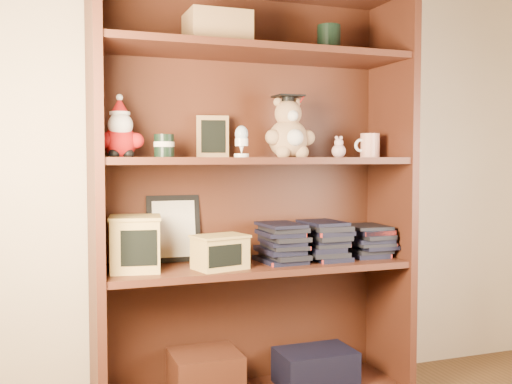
% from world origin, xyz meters
% --- Properties ---
extents(bookcase, '(1.20, 0.35, 1.60)m').
position_xyz_m(bookcase, '(0.03, 1.36, 0.78)').
color(bookcase, '#4A2215').
rests_on(bookcase, ground).
extents(shelf_lower, '(1.14, 0.33, 0.02)m').
position_xyz_m(shelf_lower, '(0.04, 1.30, 0.54)').
color(shelf_lower, '#4A2215').
rests_on(shelf_lower, ground).
extents(shelf_upper, '(1.14, 0.33, 0.02)m').
position_xyz_m(shelf_upper, '(0.04, 1.30, 0.94)').
color(shelf_upper, '#4A2215').
rests_on(shelf_upper, ground).
extents(santa_plush, '(0.16, 0.11, 0.22)m').
position_xyz_m(santa_plush, '(-0.46, 1.30, 1.03)').
color(santa_plush, '#A50F0F').
rests_on(santa_plush, shelf_upper).
extents(teachers_tin, '(0.07, 0.07, 0.08)m').
position_xyz_m(teachers_tin, '(-0.31, 1.31, 0.99)').
color(teachers_tin, black).
rests_on(teachers_tin, shelf_upper).
extents(chalkboard_plaque, '(0.13, 0.08, 0.16)m').
position_xyz_m(chalkboard_plaque, '(-0.10, 1.42, 1.03)').
color(chalkboard_plaque, '#9E7547').
rests_on(chalkboard_plaque, shelf_upper).
extents(egg_cup, '(0.05, 0.05, 0.11)m').
position_xyz_m(egg_cup, '(-0.05, 1.23, 1.01)').
color(egg_cup, white).
rests_on(egg_cup, shelf_upper).
extents(grad_teddy_bear, '(0.20, 0.17, 0.24)m').
position_xyz_m(grad_teddy_bear, '(0.17, 1.30, 1.04)').
color(grad_teddy_bear, tan).
rests_on(grad_teddy_bear, shelf_upper).
extents(pink_figurine, '(0.06, 0.06, 0.09)m').
position_xyz_m(pink_figurine, '(0.38, 1.30, 0.98)').
color(pink_figurine, '#D3A5A3').
rests_on(pink_figurine, shelf_upper).
extents(teacher_mug, '(0.11, 0.08, 0.10)m').
position_xyz_m(teacher_mug, '(0.52, 1.30, 1.00)').
color(teacher_mug, silver).
rests_on(teacher_mug, shelf_upper).
extents(certificate_frame, '(0.20, 0.05, 0.26)m').
position_xyz_m(certificate_frame, '(-0.25, 1.44, 0.68)').
color(certificate_frame, black).
rests_on(certificate_frame, shelf_lower).
extents(treats_box, '(0.20, 0.20, 0.19)m').
position_xyz_m(treats_box, '(-0.42, 1.30, 0.65)').
color(treats_box, tan).
rests_on(treats_box, shelf_lower).
extents(pencils_box, '(0.21, 0.17, 0.12)m').
position_xyz_m(pencils_box, '(-0.13, 1.24, 0.61)').
color(pencils_box, tan).
rests_on(pencils_box, shelf_lower).
extents(book_stack_left, '(0.14, 0.20, 0.14)m').
position_xyz_m(book_stack_left, '(0.14, 1.30, 0.62)').
color(book_stack_left, black).
rests_on(book_stack_left, shelf_lower).
extents(book_stack_mid, '(0.14, 0.20, 0.14)m').
position_xyz_m(book_stack_mid, '(0.32, 1.30, 0.62)').
color(book_stack_mid, black).
rests_on(book_stack_mid, shelf_lower).
extents(book_stack_right, '(0.14, 0.20, 0.13)m').
position_xyz_m(book_stack_right, '(0.52, 1.30, 0.61)').
color(book_stack_right, black).
rests_on(book_stack_right, shelf_lower).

